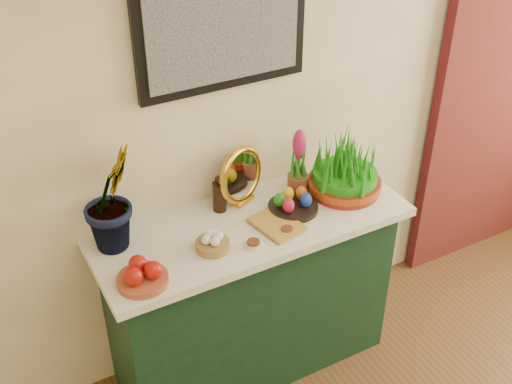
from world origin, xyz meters
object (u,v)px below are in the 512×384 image
at_px(sideboard, 251,299).
at_px(wheatgrass_sabzeh, 346,168).
at_px(mirror, 241,176).
at_px(book, 262,231).
at_px(hyacinth_green, 109,184).

height_order(sideboard, wheatgrass_sabzeh, wheatgrass_sabzeh).
xyz_separation_m(mirror, book, (-0.04, -0.27, -0.12)).
relative_size(hyacinth_green, book, 2.69).
height_order(mirror, book, mirror).
distance_m(sideboard, book, 0.49).
xyz_separation_m(hyacinth_green, wheatgrass_sabzeh, (1.05, -0.13, -0.17)).
height_order(book, wheatgrass_sabzeh, wheatgrass_sabzeh).
bearing_deg(book, hyacinth_green, 145.81).
height_order(hyacinth_green, mirror, hyacinth_green).
bearing_deg(mirror, sideboard, -103.21).
relative_size(sideboard, book, 5.96).
height_order(mirror, wheatgrass_sabzeh, wheatgrass_sabzeh).
relative_size(book, wheatgrass_sabzeh, 0.64).
bearing_deg(hyacinth_green, sideboard, -49.24).
bearing_deg(hyacinth_green, mirror, -33.58).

